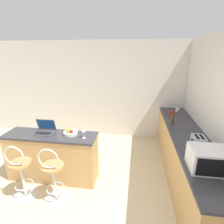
{
  "coord_description": "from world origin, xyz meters",
  "views": [
    {
      "loc": [
        0.93,
        -1.82,
        2.24
      ],
      "look_at": [
        0.4,
        1.91,
        1.0
      ],
      "focal_mm": 28.0,
      "sensor_mm": 36.0,
      "label": 1
    }
  ],
  "objects": [
    {
      "name": "bar_stool_far",
      "position": [
        -0.28,
        0.27,
        0.45
      ],
      "size": [
        0.4,
        0.4,
        0.98
      ],
      "color": "silver",
      "rests_on": "ground_plane"
    },
    {
      "name": "counter_right",
      "position": [
        1.87,
        1.15,
        0.45
      ],
      "size": [
        0.63,
        3.32,
        0.9
      ],
      "color": "tan",
      "rests_on": "ground_plane"
    },
    {
      "name": "toaster",
      "position": [
        1.89,
        0.69,
        0.99
      ],
      "size": [
        0.19,
        0.25,
        0.19
      ],
      "color": "#9EA3A8",
      "rests_on": "counter_right"
    },
    {
      "name": "ground_plane",
      "position": [
        0.0,
        0.0,
        0.0
      ],
      "size": [
        20.0,
        20.0,
        0.0
      ],
      "primitive_type": "plane",
      "color": "beige"
    },
    {
      "name": "mug_red",
      "position": [
        1.75,
        2.22,
        0.94
      ],
      "size": [
        0.09,
        0.07,
        0.09
      ],
      "color": "red",
      "rests_on": "counter_right"
    },
    {
      "name": "bar_stool_near",
      "position": [
        -0.82,
        0.27,
        0.45
      ],
      "size": [
        0.4,
        0.4,
        0.98
      ],
      "color": "silver",
      "rests_on": "ground_plane"
    },
    {
      "name": "wall_back",
      "position": [
        0.0,
        2.82,
        1.3
      ],
      "size": [
        12.0,
        0.06,
        2.6
      ],
      "color": "silver",
      "rests_on": "ground_plane"
    },
    {
      "name": "fruit_bowl",
      "position": [
        -0.19,
        0.85,
        0.93
      ],
      "size": [
        0.25,
        0.25,
        0.11
      ],
      "color": "silver",
      "rests_on": "breakfast_bar"
    },
    {
      "name": "breakfast_bar",
      "position": [
        -0.55,
        0.8,
        0.45
      ],
      "size": [
        1.66,
        0.49,
        0.9
      ],
      "color": "tan",
      "rests_on": "ground_plane"
    },
    {
      "name": "laptop",
      "position": [
        -0.69,
        0.88,
        0.95
      ],
      "size": [
        0.35,
        0.27,
        0.23
      ],
      "color": "#47474C",
      "rests_on": "breakfast_bar"
    },
    {
      "name": "wine_glass_short",
      "position": [
        0.08,
        0.75,
        1.01
      ],
      "size": [
        0.06,
        0.06,
        0.15
      ],
      "color": "silver",
      "rests_on": "breakfast_bar"
    },
    {
      "name": "microwave",
      "position": [
        1.86,
        0.15,
        1.03
      ],
      "size": [
        0.49,
        0.36,
        0.28
      ],
      "color": "silver",
      "rests_on": "counter_right"
    },
    {
      "name": "mug_white",
      "position": [
        1.95,
        2.48,
        0.94
      ],
      "size": [
        0.09,
        0.08,
        0.09
      ],
      "color": "white",
      "rests_on": "counter_right"
    },
    {
      "name": "pepper_mill",
      "position": [
        1.69,
        1.66,
        1.01
      ],
      "size": [
        0.06,
        0.06,
        0.24
      ],
      "color": "#4C2D19",
      "rests_on": "counter_right"
    }
  ]
}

